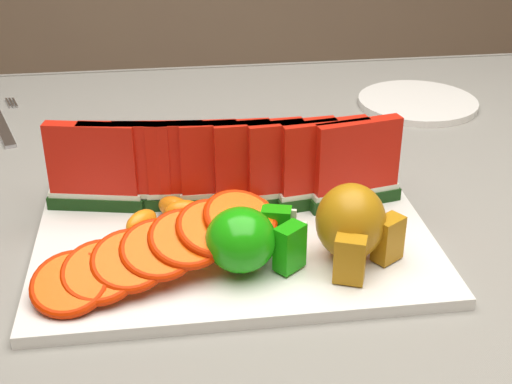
{
  "coord_description": "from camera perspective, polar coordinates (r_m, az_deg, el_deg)",
  "views": [
    {
      "loc": [
        -0.1,
        -0.7,
        1.15
      ],
      "look_at": [
        -0.02,
        -0.07,
        0.81
      ],
      "focal_mm": 50.0,
      "sensor_mm": 36.0,
      "label": 1
    }
  ],
  "objects": [
    {
      "name": "table",
      "position": [
        0.86,
        0.57,
        -7.08
      ],
      "size": [
        1.4,
        0.9,
        0.75
      ],
      "color": "#49361F",
      "rests_on": "ground"
    },
    {
      "name": "tablecloth",
      "position": [
        0.83,
        0.59,
        -3.53
      ],
      "size": [
        1.53,
        1.03,
        0.2
      ],
      "color": "gray",
      "rests_on": "table"
    },
    {
      "name": "platter",
      "position": [
        0.74,
        -1.81,
        -3.38
      ],
      "size": [
        0.4,
        0.3,
        0.01
      ],
      "color": "silver",
      "rests_on": "tablecloth"
    },
    {
      "name": "apple_cluster",
      "position": [
        0.66,
        -0.63,
        -3.81
      ],
      "size": [
        0.1,
        0.08,
        0.06
      ],
      "color": "#36941C",
      "rests_on": "platter"
    },
    {
      "name": "pear_cluster",
      "position": [
        0.68,
        7.76,
        -2.6
      ],
      "size": [
        0.09,
        0.09,
        0.08
      ],
      "color": "#AE980B",
      "rests_on": "platter"
    },
    {
      "name": "side_plate",
      "position": [
        1.12,
        12.8,
        7.01
      ],
      "size": [
        0.21,
        0.21,
        0.01
      ],
      "color": "silver",
      "rests_on": "tablecloth"
    },
    {
      "name": "fork",
      "position": [
        1.09,
        -19.65,
        5.26
      ],
      "size": [
        0.07,
        0.19,
        0.0
      ],
      "color": "silver",
      "rests_on": "tablecloth"
    },
    {
      "name": "watermelon_row",
      "position": [
        0.76,
        -2.46,
        1.98
      ],
      "size": [
        0.39,
        0.07,
        0.1
      ],
      "color": "#073609",
      "rests_on": "platter"
    },
    {
      "name": "orange_fan_front",
      "position": [
        0.66,
        -7.8,
        -4.56
      ],
      "size": [
        0.25,
        0.14,
        0.06
      ],
      "color": "#EF4908",
      "rests_on": "platter"
    },
    {
      "name": "orange_fan_back",
      "position": [
        0.83,
        -3.04,
        2.37
      ],
      "size": [
        0.29,
        0.11,
        0.05
      ],
      "color": "#EF4908",
      "rests_on": "platter"
    },
    {
      "name": "tangerine_segments",
      "position": [
        0.75,
        -4.62,
        -1.59
      ],
      "size": [
        0.16,
        0.07,
        0.02
      ],
      "color": "orange",
      "rests_on": "platter"
    }
  ]
}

